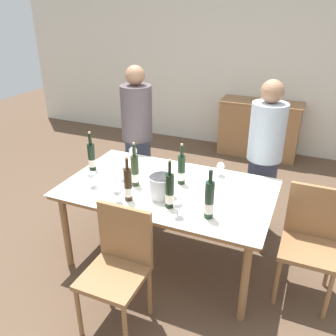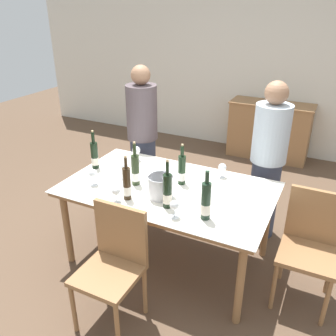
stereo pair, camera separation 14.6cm
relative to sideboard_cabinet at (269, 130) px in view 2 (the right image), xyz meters
name	(u,v)px [view 2 (the right image)]	position (x,y,z in m)	size (l,w,h in m)	color
ground_plane	(168,257)	(-0.30, -2.81, -0.42)	(12.00, 12.00, 0.00)	brown
back_wall	(261,59)	(-0.30, 0.29, 0.98)	(8.00, 0.10, 2.80)	silver
sideboard_cabinet	(269,130)	(0.00, 0.00, 0.00)	(1.19, 0.46, 0.84)	#996B42
dining_table	(168,194)	(-0.30, -2.81, 0.26)	(1.76, 1.06, 0.75)	#996B42
ice_bucket	(161,186)	(-0.28, -2.99, 0.43)	(0.21, 0.21, 0.18)	silver
wine_bottle_0	(167,192)	(-0.16, -3.10, 0.46)	(0.07, 0.07, 0.40)	black
wine_bottle_1	(135,170)	(-0.57, -2.89, 0.46)	(0.07, 0.07, 0.39)	#28381E
wine_bottle_2	(206,202)	(0.15, -3.12, 0.47)	(0.07, 0.07, 0.38)	#1E3323
wine_bottle_3	(127,184)	(-0.50, -3.13, 0.46)	(0.06, 0.06, 0.37)	#332314
wine_bottle_4	(182,170)	(-0.22, -2.70, 0.46)	(0.07, 0.07, 0.37)	black
wine_bottle_5	(95,155)	(-1.08, -2.77, 0.46)	(0.07, 0.07, 0.37)	black
wine_glass_0	(93,174)	(-0.89, -3.06, 0.43)	(0.07, 0.07, 0.15)	white
wine_glass_1	(124,167)	(-0.72, -2.84, 0.44)	(0.08, 0.08, 0.15)	white
wine_glass_2	(174,206)	(-0.05, -3.21, 0.42)	(0.07, 0.07, 0.14)	white
wine_glass_3	(116,192)	(-0.56, -3.21, 0.42)	(0.07, 0.07, 0.13)	white
wine_glass_4	(136,151)	(-0.82, -2.46, 0.43)	(0.08, 0.08, 0.15)	white
wine_glass_5	(222,168)	(0.05, -2.43, 0.42)	(0.07, 0.07, 0.13)	white
chair_right_end	(311,241)	(0.88, -2.73, 0.10)	(0.42, 0.42, 0.91)	#996B42
chair_near_front	(114,259)	(-0.35, -3.57, 0.10)	(0.42, 0.42, 0.91)	#996B42
person_host	(143,139)	(-0.99, -2.04, 0.38)	(0.33, 0.33, 1.60)	#383F56
person_guest_left	(267,163)	(0.37, -2.03, 0.36)	(0.33, 0.33, 1.57)	#383F56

